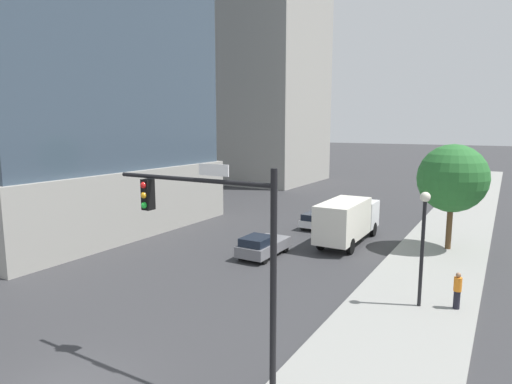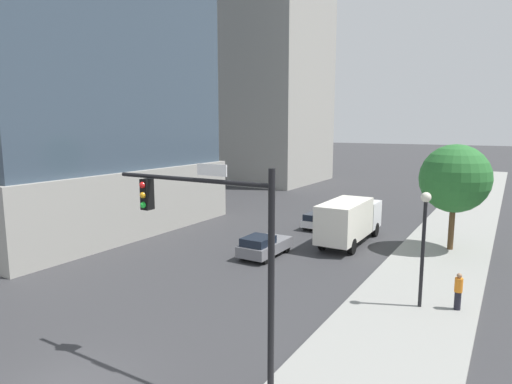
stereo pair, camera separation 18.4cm
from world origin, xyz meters
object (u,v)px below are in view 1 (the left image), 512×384
construction_building (269,52)px  traffic_light_pole (216,232)px  box_truck (348,219)px  car_green (348,204)px  street_tree (452,178)px  car_gray (262,246)px  car_white (318,220)px  pedestrian_orange_shirt (457,290)px  street_lamp (423,231)px

construction_building → traffic_light_pole: construction_building is taller
box_truck → traffic_light_pole: bearing=-84.6°
car_green → street_tree: bearing=-43.6°
traffic_light_pole → box_truck: 18.25m
street_tree → car_gray: 12.98m
car_white → pedestrian_orange_shirt: 16.42m
construction_building → pedestrian_orange_shirt: size_ratio=27.05×
construction_building → street_tree: bearing=-43.3°
construction_building → box_truck: bearing=-52.4°
traffic_light_pole → car_white: (-5.28, 21.28, -4.20)m
street_lamp → pedestrian_orange_shirt: 3.03m
traffic_light_pole → car_white: bearing=103.9°
traffic_light_pole → pedestrian_orange_shirt: (6.14, 9.48, -3.89)m
street_tree → car_white: (-9.90, 1.74, -4.13)m
car_gray → box_truck: size_ratio=0.52×
street_tree → box_truck: (-6.32, -1.63, -3.04)m
construction_building → box_truck: 39.06m
car_white → pedestrian_orange_shirt: pedestrian_orange_shirt is taller
street_tree → pedestrian_orange_shirt: bearing=-81.5°
street_lamp → car_gray: size_ratio=1.28×
construction_building → pedestrian_orange_shirt: construction_building is taller
construction_building → street_tree: size_ratio=6.52×
car_gray → construction_building: bearing=118.1°
street_tree → car_green: size_ratio=1.71×
box_truck → pedestrian_orange_shirt: size_ratio=4.70×
car_green → car_white: 7.68m
box_truck → pedestrian_orange_shirt: bearing=-47.1°
traffic_light_pole → box_truck: (-1.69, 17.91, -3.12)m
car_green → construction_building: bearing=136.8°
car_green → box_truck: box_truck is taller
car_gray → box_truck: bearing=57.8°
street_lamp → box_truck: size_ratio=0.67×
box_truck → car_green: bearing=108.0°
car_green → pedestrian_orange_shirt: size_ratio=2.43×
car_gray → pedestrian_orange_shirt: pedestrian_orange_shirt is taller
traffic_light_pole → car_white: size_ratio=1.66×
construction_building → traffic_light_pole: (23.19, -45.79, -13.80)m
construction_building → car_white: (17.91, -24.51, -18.00)m
street_tree → car_white: bearing=170.0°
car_green → pedestrian_orange_shirt: pedestrian_orange_shirt is taller
car_green → box_truck: bearing=-72.0°
traffic_light_pole → box_truck: bearing=95.4°
car_white → box_truck: (3.58, -3.38, 1.09)m
street_tree → box_truck: 7.20m
traffic_light_pole → street_tree: size_ratio=1.00×
car_gray → pedestrian_orange_shirt: 11.74m
traffic_light_pole → pedestrian_orange_shirt: size_ratio=4.14×
street_lamp → car_gray: 10.85m
car_white → car_gray: (-0.00, -9.06, 0.04)m
car_white → pedestrian_orange_shirt: bearing=-46.0°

